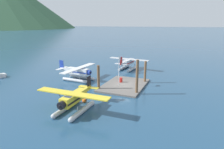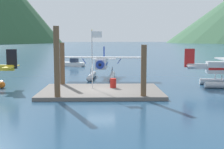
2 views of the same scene
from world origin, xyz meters
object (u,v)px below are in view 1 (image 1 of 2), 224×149
object	(u,v)px
flagpole	(119,67)
mooring_buoy	(84,101)
seaplane_yellow_port_fwd	(74,100)
seaplane_silver_stbd_fwd	(128,63)
seaplane_white_bow_centre	(78,73)
fuel_drum	(121,80)

from	to	relation	value
flagpole	mooring_buoy	distance (m)	9.94
mooring_buoy	seaplane_yellow_port_fwd	bearing A→B (deg)	-175.26
seaplane_silver_stbd_fwd	seaplane_white_bow_centre	xyz separation A→B (m)	(-13.19, 6.57, 0.00)
fuel_drum	mooring_buoy	world-z (taller)	fuel_drum
fuel_drum	seaplane_silver_stbd_fwd	size ratio (longest dim) A/B	0.08
flagpole	seaplane_yellow_port_fwd	distance (m)	12.50
flagpole	seaplane_white_bow_centre	distance (m)	9.41
seaplane_yellow_port_fwd	seaplane_white_bow_centre	distance (m)	14.77
flagpole	fuel_drum	size ratio (longest dim) A/B	6.09
flagpole	seaplane_silver_stbd_fwd	distance (m)	14.22
flagpole	mooring_buoy	size ratio (longest dim) A/B	8.26
seaplane_yellow_port_fwd	seaplane_white_bow_centre	size ratio (longest dim) A/B	0.99
seaplane_silver_stbd_fwd	mooring_buoy	bearing A→B (deg)	-178.73
fuel_drum	mooring_buoy	bearing A→B (deg)	170.39
seaplane_silver_stbd_fwd	seaplane_yellow_port_fwd	distance (m)	26.02
flagpole	mooring_buoy	xyz separation A→B (m)	(-9.13, 2.06, -3.35)
fuel_drum	seaplane_yellow_port_fwd	bearing A→B (deg)	173.49
fuel_drum	seaplane_silver_stbd_fwd	xyz separation A→B (m)	(12.04, 2.36, 0.84)
fuel_drum	seaplane_yellow_port_fwd	world-z (taller)	seaplane_yellow_port_fwd
flagpole	seaplane_white_bow_centre	bearing A→B (deg)	86.02
flagpole	seaplane_silver_stbd_fwd	world-z (taller)	flagpole
mooring_buoy	seaplane_silver_stbd_fwd	world-z (taller)	seaplane_silver_stbd_fwd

